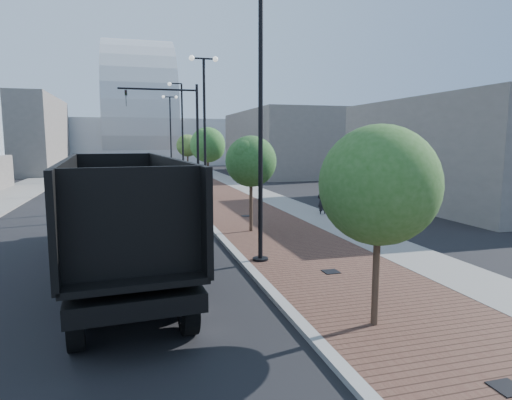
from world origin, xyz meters
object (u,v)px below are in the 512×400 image
object	(u,v)px
dump_truck	(117,214)
white_sedan	(128,197)
dark_car_mid	(96,175)
pedestrian	(322,200)

from	to	relation	value
dump_truck	white_sedan	xyz separation A→B (m)	(0.27, 12.96, -0.98)
dark_car_mid	pedestrian	size ratio (longest dim) A/B	2.80
white_sedan	pedestrian	world-z (taller)	pedestrian
white_sedan	dark_car_mid	distance (m)	18.85
dark_car_mid	pedestrian	xyz separation A→B (m)	(14.14, -25.37, 0.21)
dark_car_mid	pedestrian	distance (m)	29.05
dump_truck	pedestrian	world-z (taller)	dump_truck
dark_car_mid	pedestrian	bearing A→B (deg)	-80.41
dump_truck	white_sedan	bearing A→B (deg)	84.77
white_sedan	pedestrian	distance (m)	12.75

